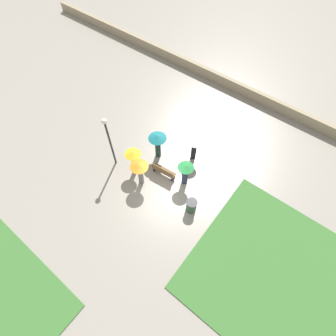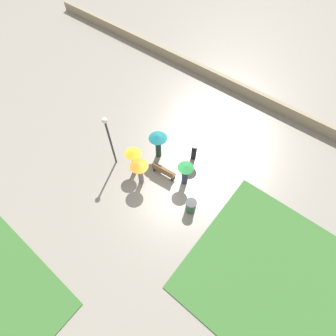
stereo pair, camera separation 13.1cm
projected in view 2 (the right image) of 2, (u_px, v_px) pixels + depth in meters
ground_plane at (162, 195)px, 15.89m from camera, size 90.00×90.00×0.00m
lawn_patch_near at (279, 279)px, 13.20m from camera, size 8.65×8.02×0.06m
parapet_wall at (252, 94)px, 20.26m from camera, size 45.00×0.35×0.87m
park_bench at (163, 171)px, 16.29m from camera, size 1.57×0.58×0.90m
lamp_post at (109, 136)px, 15.07m from camera, size 0.32×0.32×4.02m
trash_bin at (191, 206)px, 14.96m from camera, size 0.63×0.63×0.93m
crowd_person_yellow at (133, 156)px, 15.68m from camera, size 1.00×1.00×1.95m
crowd_person_orange at (140, 169)px, 15.24m from camera, size 1.08×1.08×1.92m
crowd_person_white at (195, 145)px, 16.29m from camera, size 0.99×0.99×1.91m
crowd_person_teal at (158, 141)px, 16.32m from camera, size 1.14×1.14×2.02m
crowd_person_green at (185, 172)px, 15.41m from camera, size 0.96×0.96×1.81m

